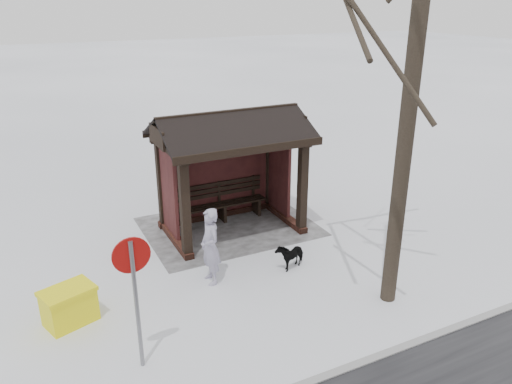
{
  "coord_description": "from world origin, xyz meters",
  "views": [
    {
      "loc": [
        4.55,
        10.57,
        5.55
      ],
      "look_at": [
        -0.28,
        0.8,
        1.27
      ],
      "focal_mm": 35.0,
      "sensor_mm": 36.0,
      "label": 1
    }
  ],
  "objects_px": {
    "dog": "(290,254)",
    "grit_bin": "(69,306)",
    "pedestrian": "(210,247)",
    "bus_shelter": "(228,147)",
    "road_sign": "(133,276)"
  },
  "relations": [
    {
      "from": "dog",
      "to": "grit_bin",
      "type": "distance_m",
      "value": 4.59
    },
    {
      "from": "pedestrian",
      "to": "bus_shelter",
      "type": "bearing_deg",
      "value": 147.64
    },
    {
      "from": "bus_shelter",
      "to": "dog",
      "type": "xyz_separation_m",
      "value": [
        -0.39,
        2.43,
        -1.86
      ]
    },
    {
      "from": "dog",
      "to": "road_sign",
      "type": "relative_size",
      "value": 0.31
    },
    {
      "from": "bus_shelter",
      "to": "road_sign",
      "type": "relative_size",
      "value": 1.57
    },
    {
      "from": "bus_shelter",
      "to": "pedestrian",
      "type": "relative_size",
      "value": 2.2
    },
    {
      "from": "bus_shelter",
      "to": "dog",
      "type": "relative_size",
      "value": 5.05
    },
    {
      "from": "grit_bin",
      "to": "road_sign",
      "type": "relative_size",
      "value": 0.46
    },
    {
      "from": "grit_bin",
      "to": "road_sign",
      "type": "xyz_separation_m",
      "value": [
        -0.88,
        1.69,
        1.3
      ]
    },
    {
      "from": "pedestrian",
      "to": "dog",
      "type": "bearing_deg",
      "value": 83.29
    },
    {
      "from": "grit_bin",
      "to": "road_sign",
      "type": "height_order",
      "value": "road_sign"
    },
    {
      "from": "grit_bin",
      "to": "bus_shelter",
      "type": "bearing_deg",
      "value": -169.16
    },
    {
      "from": "dog",
      "to": "road_sign",
      "type": "bearing_deg",
      "value": -87.72
    },
    {
      "from": "bus_shelter",
      "to": "dog",
      "type": "bearing_deg",
      "value": 99.16
    },
    {
      "from": "bus_shelter",
      "to": "pedestrian",
      "type": "height_order",
      "value": "bus_shelter"
    }
  ]
}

